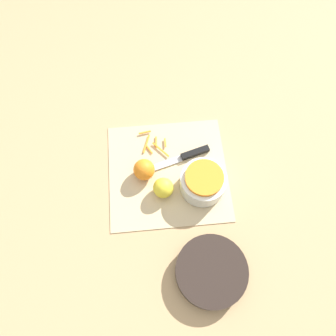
{
  "coord_description": "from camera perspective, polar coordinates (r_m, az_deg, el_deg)",
  "views": [
    {
      "loc": [
        0.04,
        0.41,
        0.97
      ],
      "look_at": [
        0.0,
        0.0,
        0.04
      ],
      "focal_mm": 35.0,
      "sensor_mm": 36.0,
      "label": 1
    }
  ],
  "objects": [
    {
      "name": "orange_left",
      "position": [
        1.02,
        -4.2,
        -0.15
      ],
      "size": [
        0.07,
        0.07,
        0.07
      ],
      "color": "orange",
      "rests_on": "cutting_board"
    },
    {
      "name": "bowl_dark",
      "position": [
        0.96,
        7.52,
        -17.41
      ],
      "size": [
        0.2,
        0.2,
        0.05
      ],
      "color": "black",
      "rests_on": "ground_plane"
    },
    {
      "name": "bowl_speckled",
      "position": [
        1.0,
        6.15,
        -2.4
      ],
      "size": [
        0.14,
        0.14,
        0.08
      ],
      "color": "silver",
      "rests_on": "cutting_board"
    },
    {
      "name": "peel_pile",
      "position": [
        1.09,
        -2.56,
        4.23
      ],
      "size": [
        0.09,
        0.1,
        0.01
      ],
      "color": "orange",
      "rests_on": "cutting_board"
    },
    {
      "name": "ground_plane",
      "position": [
        1.05,
        -0.0,
        -0.78
      ],
      "size": [
        4.0,
        4.0,
        0.0
      ],
      "primitive_type": "plane",
      "color": "tan"
    },
    {
      "name": "knife",
      "position": [
        1.07,
        3.58,
        2.26
      ],
      "size": [
        0.22,
        0.08,
        0.02
      ],
      "rotation": [
        0.0,
        0.0,
        0.27
      ],
      "color": "black",
      "rests_on": "cutting_board"
    },
    {
      "name": "lemon",
      "position": [
        0.99,
        -0.82,
        -3.46
      ],
      "size": [
        0.06,
        0.06,
        0.06
      ],
      "color": "yellow",
      "rests_on": "cutting_board"
    },
    {
      "name": "cutting_board",
      "position": [
        1.05,
        -0.0,
        -0.72
      ],
      "size": [
        0.38,
        0.36,
        0.01
      ],
      "color": "#CCB284",
      "rests_on": "ground_plane"
    }
  ]
}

